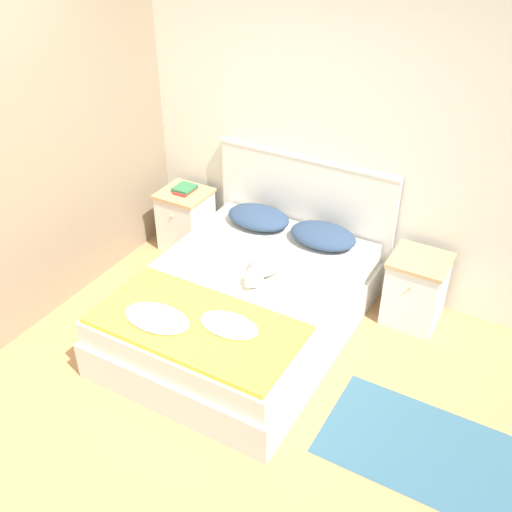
# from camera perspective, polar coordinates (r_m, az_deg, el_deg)

# --- Properties ---
(ground_plane) EXTENTS (16.00, 16.00, 0.00)m
(ground_plane) POSITION_cam_1_polar(r_m,az_deg,el_deg) (4.07, -10.40, -14.91)
(ground_plane) COLOR tan
(wall_back) EXTENTS (9.00, 0.06, 2.55)m
(wall_back) POSITION_cam_1_polar(r_m,az_deg,el_deg) (4.83, 4.19, 12.42)
(wall_back) COLOR silver
(wall_back) RESTS_ON ground_plane
(wall_side_left) EXTENTS (0.06, 3.10, 2.55)m
(wall_side_left) POSITION_cam_1_polar(r_m,az_deg,el_deg) (4.78, -17.10, 10.79)
(wall_side_left) COLOR gray
(wall_side_left) RESTS_ON ground_plane
(bed) EXTENTS (1.49, 1.97, 0.47)m
(bed) POSITION_cam_1_polar(r_m,az_deg,el_deg) (4.47, -1.25, -4.85)
(bed) COLOR silver
(bed) RESTS_ON ground_plane
(headboard) EXTENTS (1.57, 0.06, 1.06)m
(headboard) POSITION_cam_1_polar(r_m,az_deg,el_deg) (5.04, 4.58, 4.24)
(headboard) COLOR silver
(headboard) RESTS_ON ground_plane
(nightstand_left) EXTENTS (0.43, 0.41, 0.56)m
(nightstand_left) POSITION_cam_1_polar(r_m,az_deg,el_deg) (5.48, -6.69, 3.48)
(nightstand_left) COLOR white
(nightstand_left) RESTS_ON ground_plane
(nightstand_right) EXTENTS (0.43, 0.41, 0.56)m
(nightstand_right) POSITION_cam_1_polar(r_m,az_deg,el_deg) (4.72, 14.94, -3.07)
(nightstand_right) COLOR white
(nightstand_right) RESTS_ON ground_plane
(pillow_left) EXTENTS (0.54, 0.37, 0.14)m
(pillow_left) POSITION_cam_1_polar(r_m,az_deg,el_deg) (4.96, 0.23, 3.72)
(pillow_left) COLOR navy
(pillow_left) RESTS_ON bed
(pillow_right) EXTENTS (0.54, 0.37, 0.14)m
(pillow_right) POSITION_cam_1_polar(r_m,az_deg,el_deg) (4.74, 6.40, 1.95)
(pillow_right) COLOR navy
(pillow_right) RESTS_ON bed
(quilt) EXTENTS (1.37, 0.70, 0.06)m
(quilt) POSITION_cam_1_polar(r_m,az_deg,el_deg) (3.93, -5.86, -6.43)
(quilt) COLOR yellow
(quilt) RESTS_ON bed
(dog) EXTENTS (0.23, 0.65, 0.18)m
(dog) POSITION_cam_1_polar(r_m,az_deg,el_deg) (4.39, 1.23, -0.51)
(dog) COLOR silver
(dog) RESTS_ON bed
(book_stack) EXTENTS (0.17, 0.22, 0.04)m
(book_stack) POSITION_cam_1_polar(r_m,az_deg,el_deg) (5.36, -6.78, 6.38)
(book_stack) COLOR #AD2D28
(book_stack) RESTS_ON nightstand_left
(rug) EXTENTS (1.19, 0.74, 0.00)m
(rug) POSITION_cam_1_polar(r_m,az_deg,el_deg) (3.99, 15.39, -17.17)
(rug) COLOR #335B70
(rug) RESTS_ON ground_plane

